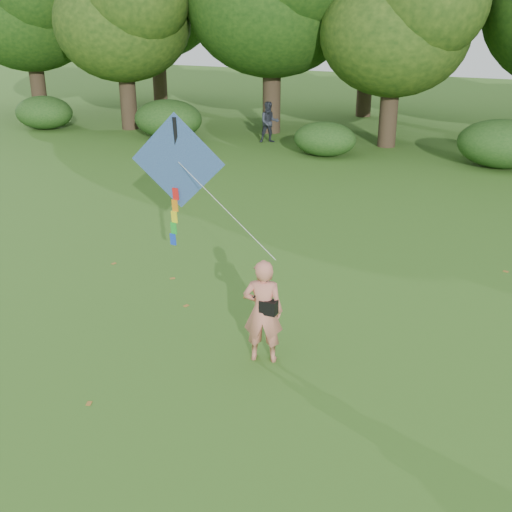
% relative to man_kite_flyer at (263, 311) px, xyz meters
% --- Properties ---
extents(ground, '(100.00, 100.00, 0.00)m').
position_rel_man_kite_flyer_xyz_m(ground, '(0.00, -0.78, -0.99)').
color(ground, '#265114').
rests_on(ground, ground).
extents(man_kite_flyer, '(0.82, 0.64, 1.97)m').
position_rel_man_kite_flyer_xyz_m(man_kite_flyer, '(0.00, 0.00, 0.00)').
color(man_kite_flyer, '#CE7561').
rests_on(man_kite_flyer, ground).
extents(bystander_left, '(1.14, 1.08, 1.86)m').
position_rel_man_kite_flyer_xyz_m(bystander_left, '(-7.18, 17.92, -0.06)').
color(bystander_left, '#282B35').
rests_on(bystander_left, ground).
extents(crossbody_bag, '(0.43, 0.20, 0.75)m').
position_rel_man_kite_flyer_xyz_m(crossbody_bag, '(0.12, -0.03, 0.13)').
color(crossbody_bag, black).
rests_on(crossbody_bag, ground).
extents(flying_kite, '(3.91, 2.01, 2.90)m').
position_rel_man_kite_flyer_xyz_m(flying_kite, '(-2.64, 1.74, 2.04)').
color(flying_kite, '#222A96').
rests_on(flying_kite, ground).
extents(tree_line, '(54.70, 15.30, 9.48)m').
position_rel_man_kite_flyer_xyz_m(tree_line, '(1.68, 22.10, 4.62)').
color(tree_line, '#3A2D1E').
rests_on(tree_line, ground).
extents(shrub_band, '(39.15, 3.22, 1.88)m').
position_rel_man_kite_flyer_xyz_m(shrub_band, '(-0.72, 16.82, -0.13)').
color(shrub_band, '#264919').
rests_on(shrub_band, ground).
extents(fallen_leaves, '(11.05, 14.73, 0.01)m').
position_rel_man_kite_flyer_xyz_m(fallen_leaves, '(0.84, 1.48, -0.98)').
color(fallen_leaves, olive).
rests_on(fallen_leaves, ground).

